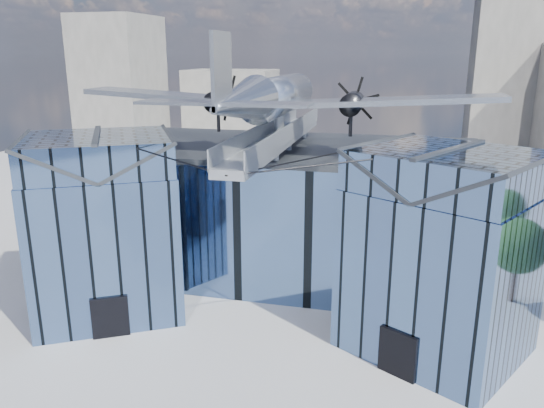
# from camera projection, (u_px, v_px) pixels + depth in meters

# --- Properties ---
(ground_plane) EXTENTS (120.00, 120.00, 0.00)m
(ground_plane) POSITION_uv_depth(u_px,v_px,m) (265.00, 318.00, 34.62)
(ground_plane) COLOR gray
(museum) EXTENTS (32.88, 24.50, 17.60)m
(museum) POSITION_uv_depth(u_px,v_px,m) (285.00, 212.00, 38.52)
(museum) COLOR #46628E
(museum) RESTS_ON ground
(bg_towers) EXTENTS (77.00, 24.50, 26.00)m
(bg_towers) POSITION_uv_depth(u_px,v_px,m) (360.00, 99.00, 78.65)
(bg_towers) COLOR slate
(bg_towers) RESTS_ON ground
(tree_side_w) EXTENTS (4.61, 4.61, 5.97)m
(tree_side_w) POSITION_uv_depth(u_px,v_px,m) (59.00, 206.00, 45.50)
(tree_side_w) COLOR #382016
(tree_side_w) RESTS_ON ground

